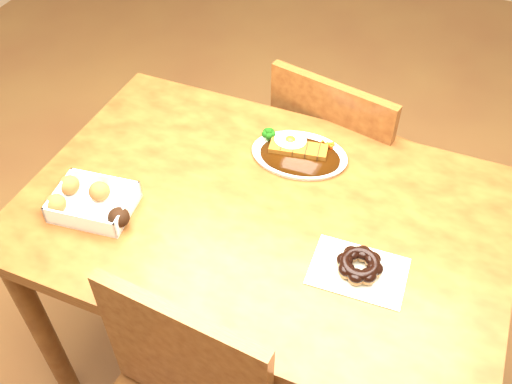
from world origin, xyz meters
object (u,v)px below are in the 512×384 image
at_px(donut_box, 91,202).
at_px(pon_de_ring, 359,266).
at_px(katsu_curry_plate, 298,152).
at_px(chair_far, 341,162).
at_px(table, 263,235).

distance_m(donut_box, pon_de_ring, 0.66).
distance_m(katsu_curry_plate, donut_box, 0.56).
bearing_deg(pon_de_ring, chair_far, 107.60).
relative_size(katsu_curry_plate, donut_box, 1.20).
distance_m(table, pon_de_ring, 0.31).
distance_m(table, chair_far, 0.57).
relative_size(donut_box, pon_de_ring, 1.04).
height_order(table, chair_far, chair_far).
bearing_deg(katsu_curry_plate, chair_far, 79.58).
distance_m(chair_far, katsu_curry_plate, 0.43).
height_order(table, katsu_curry_plate, katsu_curry_plate).
xyz_separation_m(table, chair_far, (0.07, 0.54, -0.17)).
relative_size(chair_far, donut_box, 3.81).
xyz_separation_m(katsu_curry_plate, donut_box, (-0.40, -0.39, 0.01)).
relative_size(table, pon_de_ring, 5.46).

